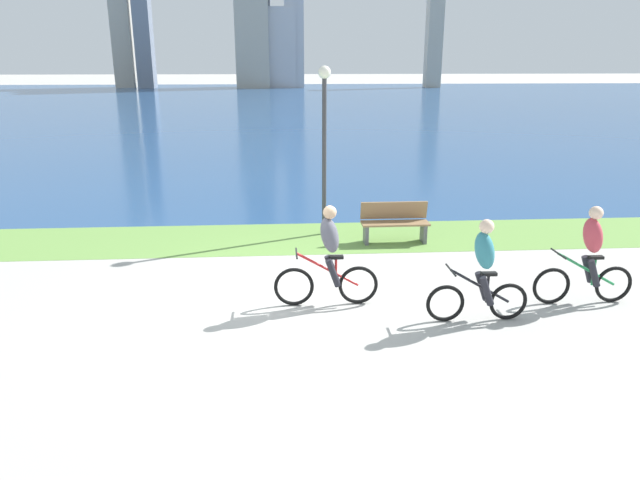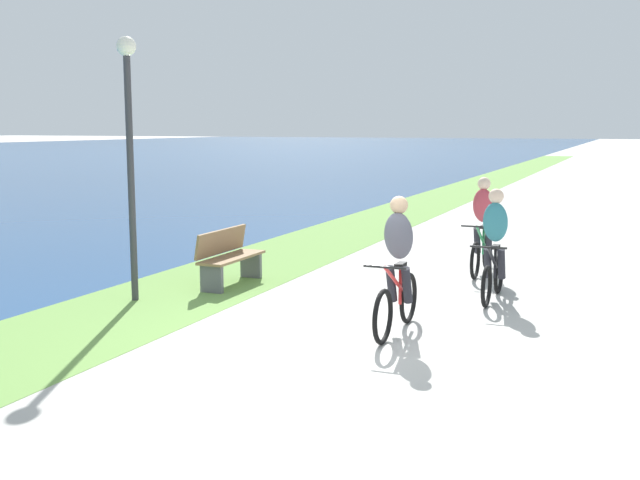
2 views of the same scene
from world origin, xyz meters
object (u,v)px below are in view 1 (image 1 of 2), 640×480
object	(u,v)px
cyclist_lead	(328,257)
cyclist_trailing	(482,271)
cyclist_distant_rear	(589,256)
bench_near_path	(395,223)
lamppost_tall	(324,127)

from	to	relation	value
cyclist_lead	cyclist_trailing	bearing A→B (deg)	-18.69
cyclist_distant_rear	cyclist_trailing	bearing A→B (deg)	-164.50
cyclist_trailing	bench_near_path	xyz separation A→B (m)	(-0.54, 4.14, -0.38)
bench_near_path	lamppost_tall	bearing A→B (deg)	154.47
cyclist_trailing	cyclist_distant_rear	xyz separation A→B (m)	(1.99, 0.55, 0.01)
cyclist_distant_rear	lamppost_tall	bearing A→B (deg)	133.19
cyclist_lead	bench_near_path	distance (m)	3.82
cyclist_lead	bench_near_path	bearing A→B (deg)	62.40
cyclist_lead	lamppost_tall	size ratio (longest dim) A/B	0.46
cyclist_lead	cyclist_distant_rear	bearing A→B (deg)	-3.03
cyclist_trailing	lamppost_tall	size ratio (longest dim) A/B	0.43
cyclist_lead	cyclist_trailing	distance (m)	2.43
cyclist_lead	bench_near_path	size ratio (longest dim) A/B	1.16
cyclist_lead	lamppost_tall	bearing A→B (deg)	86.72
cyclist_trailing	lamppost_tall	distance (m)	5.55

